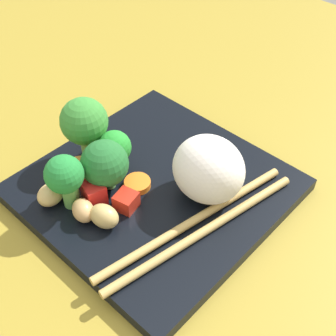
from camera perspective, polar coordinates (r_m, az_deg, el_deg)
name	(u,v)px	position (r cm, az deg, el deg)	size (l,w,h in cm)	color
ground_plane	(156,199)	(49.79, -1.52, -3.94)	(110.00, 110.00, 2.00)	olive
square_plate	(156,189)	(48.51, -1.56, -2.59)	(24.30, 24.30, 1.45)	black
rice_mound	(209,169)	(44.77, 5.09, -0.16)	(7.41, 6.70, 6.89)	white
broccoli_floret_0	(105,164)	(45.76, -7.93, 0.51)	(4.88, 4.88, 5.88)	#61A452
broccoli_floret_1	(115,148)	(48.04, -6.69, 2.46)	(3.58, 3.58, 4.91)	#72A245
broccoli_floret_2	(65,177)	(44.31, -12.76, -1.11)	(3.83, 3.83, 6.20)	#60A44B
broccoli_floret_3	(84,123)	(48.67, -10.42, 5.55)	(5.09, 5.09, 7.71)	#5F9345
carrot_slice_0	(61,176)	(49.49, -13.23, -1.03)	(3.18, 3.18, 0.78)	orange
carrot_slice_1	(84,177)	(48.93, -10.44, -1.12)	(2.39, 2.39, 0.78)	orange
carrot_slice_2	(137,184)	(47.57, -3.84, -1.97)	(2.78, 2.78, 0.76)	orange
carrot_slice_3	(79,164)	(50.59, -11.05, 0.45)	(2.20, 2.20, 0.54)	orange
pepper_chunk_0	(94,193)	(46.06, -9.26, -3.09)	(2.29, 1.99, 2.40)	red
pepper_chunk_1	(128,202)	(45.24, -5.05, -4.28)	(2.06, 2.02, 1.76)	red
chicken_piece_0	(106,217)	(43.81, -7.77, -6.15)	(3.03, 2.22, 2.38)	tan
chicken_piece_2	(50,195)	(47.01, -14.49, -3.24)	(2.84, 2.39, 2.08)	tan
chicken_piece_3	(83,210)	(44.86, -10.57, -5.23)	(2.72, 2.05, 2.17)	tan
chopstick_pair	(199,226)	(43.83, 3.85, -7.26)	(22.52, 7.02, 0.85)	tan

